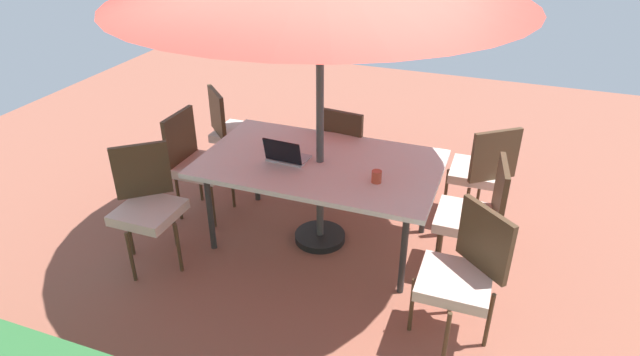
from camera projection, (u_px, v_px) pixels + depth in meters
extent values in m
cube|color=#935442|center=(320.00, 240.00, 4.75)|extent=(10.00, 10.00, 0.02)
cube|color=white|center=(320.00, 164.00, 4.38)|extent=(1.93, 1.15, 0.04)
cylinder|color=#333333|center=(425.00, 197.00, 4.67)|extent=(0.05, 0.05, 0.73)
cylinder|color=#333333|center=(256.00, 166.00, 5.16)|extent=(0.05, 0.05, 0.73)
cylinder|color=#333333|center=(404.00, 253.00, 3.97)|extent=(0.05, 0.05, 0.73)
cylinder|color=#333333|center=(210.00, 211.00, 4.46)|extent=(0.05, 0.05, 0.73)
cylinder|color=#4C4C4C|center=(320.00, 115.00, 4.17)|extent=(0.06, 0.06, 2.36)
cylinder|color=black|center=(320.00, 237.00, 4.73)|extent=(0.44, 0.44, 0.06)
cube|color=beige|center=(477.00, 172.00, 4.80)|extent=(0.46, 0.46, 0.08)
cube|color=#4C3823|center=(495.00, 156.00, 4.50)|extent=(0.37, 0.30, 0.45)
cylinder|color=#4C3823|center=(480.00, 185.00, 5.13)|extent=(0.03, 0.03, 0.45)
cylinder|color=#4C3823|center=(446.00, 191.00, 5.04)|extent=(0.03, 0.03, 0.45)
cylinder|color=#4C3823|center=(501.00, 204.00, 4.83)|extent=(0.03, 0.03, 0.45)
cylinder|color=#4C3823|center=(466.00, 211.00, 4.74)|extent=(0.03, 0.03, 0.45)
cube|color=beige|center=(148.00, 212.00, 4.23)|extent=(0.46, 0.46, 0.08)
cube|color=#4C3823|center=(142.00, 170.00, 4.27)|extent=(0.36, 0.31, 0.45)
cylinder|color=#4C3823|center=(131.00, 257.00, 4.15)|extent=(0.03, 0.03, 0.45)
cylinder|color=#4C3823|center=(179.00, 248.00, 4.26)|extent=(0.03, 0.03, 0.45)
cylinder|color=#4C3823|center=(130.00, 232.00, 4.45)|extent=(0.03, 0.03, 0.45)
cylinder|color=#4C3823|center=(174.00, 224.00, 4.56)|extent=(0.03, 0.03, 0.45)
cube|color=beige|center=(203.00, 167.00, 4.89)|extent=(0.46, 0.46, 0.08)
cube|color=#4C3823|center=(180.00, 137.00, 4.83)|extent=(0.05, 0.44, 0.45)
cylinder|color=#4C3823|center=(213.00, 205.00, 4.81)|extent=(0.03, 0.03, 0.45)
cylinder|color=#4C3823|center=(233.00, 186.00, 5.11)|extent=(0.03, 0.03, 0.45)
cylinder|color=#4C3823|center=(179.00, 198.00, 4.93)|extent=(0.03, 0.03, 0.45)
cylinder|color=#4C3823|center=(200.00, 180.00, 5.22)|extent=(0.03, 0.03, 0.45)
cube|color=beige|center=(239.00, 133.00, 5.53)|extent=(0.46, 0.46, 0.08)
cube|color=#4C3823|center=(217.00, 113.00, 5.33)|extent=(0.34, 0.33, 0.45)
cylinder|color=#4C3823|center=(263.00, 160.00, 5.59)|extent=(0.03, 0.03, 0.45)
cylinder|color=#4C3823|center=(252.00, 147.00, 5.87)|extent=(0.03, 0.03, 0.45)
cylinder|color=#4C3823|center=(230.00, 167.00, 5.45)|extent=(0.03, 0.03, 0.45)
cylinder|color=#4C3823|center=(220.00, 153.00, 5.74)|extent=(0.03, 0.03, 0.45)
cube|color=beige|center=(467.00, 219.00, 4.15)|extent=(0.46, 0.46, 0.08)
cube|color=#4C3823|center=(500.00, 192.00, 3.98)|extent=(0.10, 0.44, 0.45)
cylinder|color=#4C3823|center=(440.00, 231.00, 4.46)|extent=(0.03, 0.03, 0.45)
cylinder|color=#4C3823|center=(439.00, 257.00, 4.15)|extent=(0.03, 0.03, 0.45)
cylinder|color=#4C3823|center=(484.00, 236.00, 4.39)|extent=(0.03, 0.03, 0.45)
cylinder|color=#4C3823|center=(487.00, 263.00, 4.09)|extent=(0.03, 0.03, 0.45)
cube|color=beige|center=(348.00, 152.00, 5.16)|extent=(0.46, 0.46, 0.08)
cube|color=#4C3823|center=(340.00, 135.00, 4.87)|extent=(0.44, 0.09, 0.45)
cylinder|color=#4C3823|center=(372.00, 172.00, 5.36)|extent=(0.03, 0.03, 0.45)
cylinder|color=#4C3823|center=(339.00, 164.00, 5.50)|extent=(0.03, 0.03, 0.45)
cylinder|color=#4C3823|center=(357.00, 188.00, 5.08)|extent=(0.03, 0.03, 0.45)
cylinder|color=#4C3823|center=(323.00, 180.00, 5.22)|extent=(0.03, 0.03, 0.45)
cube|color=beige|center=(454.00, 282.00, 3.49)|extent=(0.46, 0.46, 0.08)
cube|color=#4C3823|center=(485.00, 240.00, 3.45)|extent=(0.35, 0.32, 0.45)
cylinder|color=#4C3823|center=(412.00, 305.00, 3.69)|extent=(0.03, 0.03, 0.45)
cylinder|color=#4C3823|center=(446.00, 340.00, 3.41)|extent=(0.03, 0.03, 0.45)
cylinder|color=#4C3823|center=(453.00, 289.00, 3.84)|extent=(0.03, 0.03, 0.45)
cylinder|color=#4C3823|center=(489.00, 320.00, 3.56)|extent=(0.03, 0.03, 0.45)
cube|color=#B7B7BC|center=(289.00, 158.00, 4.40)|extent=(0.33, 0.24, 0.02)
cube|color=black|center=(282.00, 152.00, 4.26)|extent=(0.32, 0.07, 0.20)
cylinder|color=#CC4C33|center=(377.00, 177.00, 4.04)|extent=(0.08, 0.08, 0.09)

